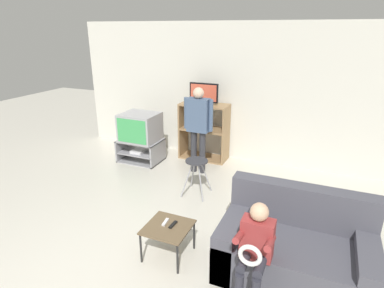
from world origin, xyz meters
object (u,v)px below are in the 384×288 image
media_shelf (204,131)px  remote_control_black (173,225)px  folding_stool (197,166)px  person_standing_adult (198,123)px  television_main (140,127)px  snack_table (168,229)px  remote_control_white (165,222)px  person_seated_child (255,247)px  television_flat (204,94)px  couch (295,250)px  tv_stand (141,150)px

media_shelf → remote_control_black: 2.96m
folding_stool → person_standing_adult: person_standing_adult is taller
television_main → snack_table: 2.92m
remote_control_white → remote_control_black: bearing=-11.9°
television_main → media_shelf: (1.07, 0.61, -0.13)m
snack_table → remote_control_black: 0.08m
snack_table → person_seated_child: 1.09m
media_shelf → remote_control_black: bearing=-75.5°
television_flat → remote_control_white: 3.05m
television_main → television_flat: size_ratio=1.22×
snack_table → remote_control_black: size_ratio=3.45×
folding_stool → remote_control_white: 1.43m
remote_control_black → couch: size_ratio=0.09×
remote_control_white → tv_stand: bearing=122.2°
snack_table → remote_control_black: bearing=43.5°
television_flat → media_shelf: bearing=33.6°
tv_stand → person_seated_child: (2.81, -2.55, 0.39)m
couch → remote_control_black: bearing=-170.3°
television_flat → snack_table: bearing=-76.2°
snack_table → television_main: bearing=127.7°
media_shelf → couch: 3.35m
snack_table → remote_control_white: remote_control_white is taller
folding_stool → person_standing_adult: size_ratio=0.38×
television_main → person_standing_adult: person_standing_adult is taller
television_flat → couch: (2.06, -2.63, -1.00)m
media_shelf → remote_control_white: media_shelf is taller
couch → folding_stool: bearing=143.1°
television_main → media_shelf: media_shelf is taller
remote_control_white → snack_table: bearing=-48.3°
remote_control_black → remote_control_white: size_ratio=1.00×
remote_control_black → folding_stool: bearing=105.8°
television_main → person_standing_adult: (1.22, -0.04, 0.24)m
snack_table → tv_stand: bearing=127.9°
person_standing_adult → couch: bearing=-46.3°
media_shelf → snack_table: size_ratio=2.23×
television_main → remote_control_white: 2.83m
person_seated_child → media_shelf: bearing=118.6°
remote_control_white → person_seated_child: (1.08, -0.31, 0.21)m
television_flat → remote_control_white: television_flat is taller
television_flat → person_seated_child: size_ratio=0.56×
media_shelf → person_standing_adult: bearing=-77.7°
television_main → television_flat: bearing=29.6°
folding_stool → tv_stand: bearing=151.6°
person_seated_child → couch: bearing=58.3°
couch → person_seated_child: person_seated_child is taller
folding_stool → person_standing_adult: bearing=110.8°
television_main → remote_control_white: bearing=-52.6°
remote_control_white → person_standing_adult: 2.32m
person_seated_child → remote_control_black: bearing=163.2°
snack_table → remote_control_white: size_ratio=3.45×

